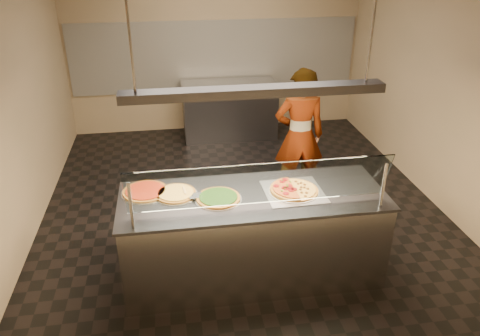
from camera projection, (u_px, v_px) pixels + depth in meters
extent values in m
cube|color=black|center=(244.00, 211.00, 5.97)|extent=(5.00, 6.00, 0.02)
cube|color=tan|center=(215.00, 44.00, 7.97)|extent=(5.00, 0.02, 3.00)
cube|color=tan|center=(332.00, 261.00, 2.64)|extent=(5.00, 0.02, 3.00)
cube|color=tan|center=(11.00, 109.00, 4.95)|extent=(0.02, 6.00, 3.00)
cube|color=tan|center=(449.00, 88.00, 5.65)|extent=(0.02, 6.00, 3.00)
cube|color=silver|center=(216.00, 56.00, 8.03)|extent=(4.90, 0.02, 1.20)
cube|color=#B7B7BC|center=(253.00, 237.00, 4.67)|extent=(2.51, 0.90, 0.90)
cube|color=#414147|center=(253.00, 196.00, 4.47)|extent=(2.55, 0.94, 0.03)
cylinder|color=#B7B7BC|center=(131.00, 206.00, 3.85)|extent=(0.03, 0.03, 0.44)
cylinder|color=#B7B7BC|center=(383.00, 186.00, 4.16)|extent=(0.03, 0.03, 0.44)
cube|color=white|center=(261.00, 184.00, 4.03)|extent=(2.31, 0.18, 0.47)
cube|color=silver|center=(294.00, 191.00, 4.51)|extent=(0.57, 0.57, 0.01)
cylinder|color=silver|center=(294.00, 191.00, 4.51)|extent=(0.49, 0.49, 0.01)
cylinder|color=#5D090B|center=(285.00, 179.00, 4.63)|extent=(0.06, 0.06, 0.01)
cylinder|color=#5D090B|center=(282.00, 181.00, 4.59)|extent=(0.06, 0.06, 0.01)
cylinder|color=#5D090B|center=(289.00, 185.00, 4.51)|extent=(0.06, 0.06, 0.01)
cylinder|color=#5D090B|center=(276.00, 185.00, 4.51)|extent=(0.06, 0.06, 0.01)
cylinder|color=#5D090B|center=(284.00, 187.00, 4.48)|extent=(0.06, 0.06, 0.01)
cylinder|color=#5D090B|center=(286.00, 188.00, 4.46)|extent=(0.06, 0.06, 0.01)
cylinder|color=#5D090B|center=(290.00, 188.00, 4.47)|extent=(0.06, 0.06, 0.01)
cylinder|color=#5D090B|center=(286.00, 193.00, 4.38)|extent=(0.06, 0.06, 0.01)
cylinder|color=#5D090B|center=(291.00, 190.00, 4.43)|extent=(0.06, 0.06, 0.01)
cylinder|color=#5D090B|center=(294.00, 189.00, 4.45)|extent=(0.06, 0.06, 0.01)
cube|color=#19590F|center=(290.00, 181.00, 4.58)|extent=(0.01, 0.02, 0.01)
cube|color=#19590F|center=(282.00, 180.00, 4.60)|extent=(0.02, 0.01, 0.01)
cube|color=#19590F|center=(287.00, 184.00, 4.52)|extent=(0.01, 0.02, 0.01)
cube|color=#19590F|center=(288.00, 186.00, 4.50)|extent=(0.02, 0.02, 0.01)
cube|color=#19590F|center=(285.00, 188.00, 4.46)|extent=(0.02, 0.02, 0.01)
cube|color=#19590F|center=(282.00, 190.00, 4.42)|extent=(0.02, 0.02, 0.01)
sphere|color=#513014|center=(305.00, 196.00, 4.36)|extent=(0.03, 0.03, 0.03)
sphere|color=#513014|center=(301.00, 192.00, 4.43)|extent=(0.03, 0.03, 0.03)
sphere|color=#513014|center=(306.00, 193.00, 4.42)|extent=(0.03, 0.03, 0.03)
sphere|color=#513014|center=(300.00, 189.00, 4.48)|extent=(0.03, 0.03, 0.03)
sphere|color=#513014|center=(308.00, 189.00, 4.49)|extent=(0.03, 0.03, 0.03)
sphere|color=#513014|center=(305.00, 187.00, 4.52)|extent=(0.03, 0.03, 0.03)
sphere|color=#513014|center=(301.00, 187.00, 4.52)|extent=(0.03, 0.03, 0.03)
sphere|color=#513014|center=(304.00, 184.00, 4.57)|extent=(0.03, 0.03, 0.03)
sphere|color=#513014|center=(301.00, 183.00, 4.60)|extent=(0.03, 0.03, 0.03)
sphere|color=#513014|center=(298.00, 184.00, 4.58)|extent=(0.03, 0.03, 0.03)
sphere|color=#513014|center=(295.00, 181.00, 4.62)|extent=(0.03, 0.03, 0.03)
cylinder|color=silver|center=(218.00, 199.00, 4.39)|extent=(0.44, 0.44, 0.01)
cylinder|color=brown|center=(218.00, 198.00, 4.38)|extent=(0.41, 0.41, 0.02)
cylinder|color=black|center=(218.00, 196.00, 4.37)|extent=(0.36, 0.36, 0.01)
cylinder|color=silver|center=(176.00, 194.00, 4.47)|extent=(0.42, 0.42, 0.01)
cylinder|color=brown|center=(176.00, 193.00, 4.46)|extent=(0.39, 0.39, 0.02)
cylinder|color=#E2AF4E|center=(176.00, 192.00, 4.46)|extent=(0.34, 0.34, 0.01)
cylinder|color=silver|center=(146.00, 192.00, 4.50)|extent=(0.46, 0.46, 0.01)
cylinder|color=brown|center=(145.00, 191.00, 4.50)|extent=(0.43, 0.43, 0.02)
cylinder|color=maroon|center=(145.00, 190.00, 4.49)|extent=(0.38, 0.38, 0.01)
cube|color=#B7B7BC|center=(196.00, 195.00, 4.40)|extent=(0.14, 0.12, 0.00)
cylinder|color=tan|center=(184.00, 191.00, 4.47)|extent=(0.04, 0.14, 0.02)
cube|color=#414147|center=(230.00, 111.00, 8.05)|extent=(1.57, 0.70, 0.90)
cube|color=#B7B7BC|center=(229.00, 84.00, 7.84)|extent=(1.61, 0.74, 0.03)
imported|color=#39373D|center=(299.00, 136.00, 5.91)|extent=(0.66, 0.45, 1.75)
cube|color=#414147|center=(255.00, 91.00, 4.01)|extent=(2.30, 0.18, 0.08)
cylinder|color=#B7B7BC|center=(129.00, 30.00, 3.62)|extent=(0.02, 0.02, 1.01)
cylinder|color=#B7B7BC|center=(373.00, 23.00, 3.90)|extent=(0.02, 0.02, 1.01)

